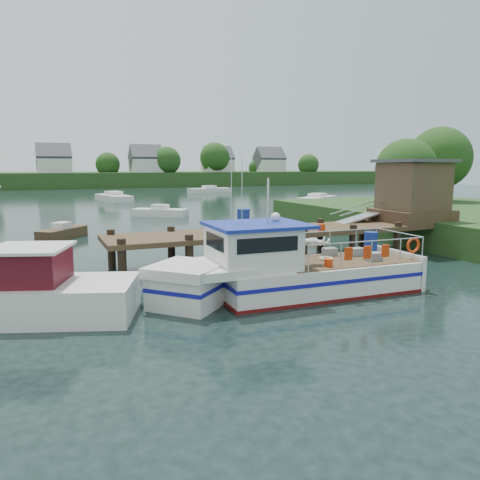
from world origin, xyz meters
name	(u,v)px	position (x,y,z in m)	size (l,w,h in m)	color
ground_plane	(248,263)	(0.00, 0.00, 0.00)	(160.00, 160.00, 0.00)	black
far_shore	(81,176)	(0.01, 82.37, 2.10)	(140.00, 42.55, 9.22)	#28481D
dock	(372,206)	(6.51, 0.01, 2.24)	(16.60, 3.00, 4.78)	#493622
lobster_boat	(285,271)	(-0.97, -5.09, 0.82)	(9.44, 2.96, 4.50)	silver
moored_rowboat	(62,233)	(-6.97, 10.55, 0.35)	(2.98, 3.23, 0.96)	#493622
moored_far	(209,190)	(16.69, 51.77, 0.42)	(6.80, 2.82, 1.13)	silver
moored_b	(160,212)	(1.12, 20.16, 0.37)	(4.53, 3.92, 1.00)	silver
moored_c	(317,199)	(21.32, 27.86, 0.39)	(6.78, 5.68, 1.05)	silver
moored_d	(114,197)	(0.15, 39.30, 0.44)	(3.67, 7.26, 1.18)	silver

